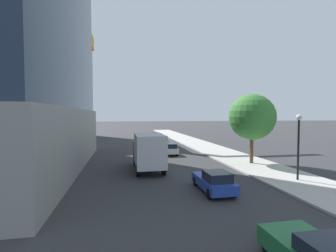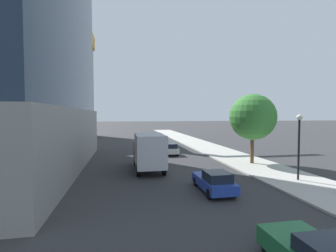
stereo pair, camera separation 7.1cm
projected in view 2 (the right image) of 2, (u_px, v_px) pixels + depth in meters
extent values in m
cube|color=#B2AFA8|center=(262.00, 168.00, 23.36)|extent=(5.40, 120.00, 0.15)
cube|color=#9E9B93|center=(61.00, 84.00, 53.75)|extent=(12.74, 12.40, 24.23)
cube|color=gold|center=(60.00, 35.00, 53.27)|extent=(13.50, 13.15, 3.00)
cube|color=red|center=(75.00, 61.00, 50.61)|extent=(0.90, 0.90, 32.61)
cylinder|color=black|center=(299.00, 150.00, 18.70)|extent=(0.16, 0.16, 4.65)
sphere|color=silver|center=(299.00, 117.00, 18.58)|extent=(0.44, 0.44, 0.44)
cylinder|color=brown|center=(252.00, 149.00, 25.36)|extent=(0.36, 0.36, 3.02)
sphere|color=#387F33|center=(253.00, 117.00, 25.21)|extent=(4.76, 4.76, 4.76)
cube|color=silver|center=(169.00, 149.00, 32.07)|extent=(1.83, 4.52, 0.64)
cube|color=#19212D|center=(170.00, 146.00, 31.29)|extent=(1.54, 2.04, 0.57)
cylinder|color=black|center=(161.00, 150.00, 33.44)|extent=(0.22, 0.70, 0.70)
cylinder|color=black|center=(173.00, 150.00, 33.74)|extent=(0.22, 0.70, 0.70)
cylinder|color=black|center=(165.00, 153.00, 30.42)|extent=(0.22, 0.70, 0.70)
cylinder|color=black|center=(177.00, 153.00, 30.72)|extent=(0.22, 0.70, 0.70)
cylinder|color=black|center=(269.00, 249.00, 8.79)|extent=(0.22, 0.62, 0.62)
cylinder|color=black|center=(310.00, 245.00, 9.10)|extent=(0.22, 0.62, 0.62)
cube|color=#233D9E|center=(213.00, 183.00, 16.44)|extent=(1.80, 4.19, 0.62)
cube|color=#19212D|center=(217.00, 176.00, 15.77)|extent=(1.51, 1.78, 0.58)
cylinder|color=black|center=(196.00, 181.00, 17.70)|extent=(0.22, 0.65, 0.65)
cylinder|color=black|center=(216.00, 180.00, 18.00)|extent=(0.22, 0.65, 0.65)
cylinder|color=black|center=(210.00, 194.00, 14.91)|extent=(0.22, 0.65, 0.65)
cylinder|color=black|center=(234.00, 192.00, 15.20)|extent=(0.22, 0.65, 0.65)
cube|color=#B21E1E|center=(146.00, 150.00, 25.14)|extent=(2.48, 1.87, 1.81)
cube|color=silver|center=(150.00, 150.00, 21.76)|extent=(2.48, 4.66, 2.79)
cylinder|color=black|center=(135.00, 160.00, 24.98)|extent=(0.30, 1.09, 1.09)
cylinder|color=black|center=(156.00, 159.00, 25.39)|extent=(0.30, 1.09, 1.09)
cylinder|color=black|center=(138.00, 170.00, 20.48)|extent=(0.30, 1.09, 1.09)
cylinder|color=black|center=(164.00, 169.00, 20.89)|extent=(0.30, 1.09, 1.09)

